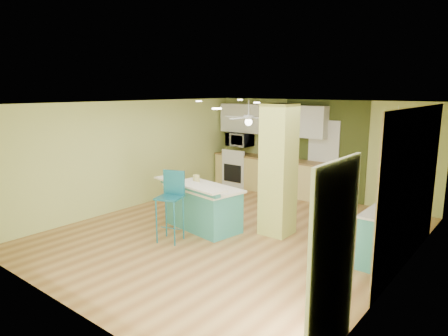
{
  "coord_description": "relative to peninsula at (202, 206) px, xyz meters",
  "views": [
    {
      "loc": [
        4.45,
        -5.91,
        2.75
      ],
      "look_at": [
        -0.58,
        0.4,
        1.16
      ],
      "focal_mm": 32.0,
      "sensor_mm": 36.0,
      "label": 1
    }
  ],
  "objects": [
    {
      "name": "wall_left",
      "position": [
        -2.32,
        0.17,
        0.79
      ],
      "size": [
        0.01,
        7.0,
        2.5
      ],
      "primitive_type": "cube",
      "color": "#BFCB6D",
      "rests_on": "floor"
    },
    {
      "name": "wall_right",
      "position": [
        3.69,
        0.17,
        0.79
      ],
      "size": [
        0.01,
        7.0,
        2.5
      ],
      "primitive_type": "cube",
      "color": "#BFCB6D",
      "rests_on": "floor"
    },
    {
      "name": "upper_cabinets",
      "position": [
        -0.62,
        3.49,
        1.49
      ],
      "size": [
        3.2,
        0.34,
        0.8
      ],
      "primitive_type": "cube",
      "color": "white",
      "rests_on": "wall_back"
    },
    {
      "name": "bar_stool",
      "position": [
        -0.02,
        -0.82,
        0.41
      ],
      "size": [
        0.54,
        0.54,
        1.3
      ],
      "rotation": [
        0.0,
        0.0,
        0.32
      ],
      "color": "#1D6D82",
      "rests_on": "floor"
    },
    {
      "name": "wood_panel",
      "position": [
        3.67,
        0.77,
        0.79
      ],
      "size": [
        0.02,
        3.4,
        2.5
      ],
      "primitive_type": "cube",
      "color": "#927553",
      "rests_on": "floor"
    },
    {
      "name": "peninsula",
      "position": [
        0.0,
        0.0,
        0.0
      ],
      "size": [
        1.88,
        1.24,
        0.98
      ],
      "rotation": [
        0.0,
        0.0,
        -0.16
      ],
      "color": "teal",
      "rests_on": "floor"
    },
    {
      "name": "wall_back",
      "position": [
        0.68,
        3.68,
        0.79
      ],
      "size": [
        6.0,
        0.01,
        2.5
      ],
      "primitive_type": "cube",
      "color": "#BFCB6D",
      "rests_on": "floor"
    },
    {
      "name": "floor",
      "position": [
        0.68,
        0.17,
        -0.46
      ],
      "size": [
        6.0,
        7.0,
        0.01
      ],
      "primitive_type": "cube",
      "color": "#915F33",
      "rests_on": "ground"
    },
    {
      "name": "ceiling_fan",
      "position": [
        -0.42,
        2.17,
        1.62
      ],
      "size": [
        1.41,
        1.41,
        0.61
      ],
      "color": "silver",
      "rests_on": "ceiling"
    },
    {
      "name": "canister",
      "position": [
        -0.35,
        0.2,
        0.48
      ],
      "size": [
        0.14,
        0.14,
        0.16
      ],
      "primitive_type": "cylinder",
      "color": "yellow",
      "rests_on": "peninsula"
    },
    {
      "name": "french_door",
      "position": [
        3.65,
        -2.13,
        0.59
      ],
      "size": [
        0.04,
        1.08,
        2.1
      ],
      "primitive_type": "cube",
      "color": "white",
      "rests_on": "floor"
    },
    {
      "name": "stove",
      "position": [
        -1.57,
        3.36,
        0.0
      ],
      "size": [
        0.76,
        0.66,
        1.08
      ],
      "color": "white",
      "rests_on": "floor"
    },
    {
      "name": "interior_door",
      "position": [
        0.88,
        3.63,
        0.54
      ],
      "size": [
        0.82,
        0.05,
        2.0
      ],
      "primitive_type": "cube",
      "color": "white",
      "rests_on": "floor"
    },
    {
      "name": "column",
      "position": [
        1.33,
        0.67,
        0.79
      ],
      "size": [
        0.55,
        0.55,
        2.5
      ],
      "primitive_type": "cube",
      "color": "#B7BE58",
      "rests_on": "floor"
    },
    {
      "name": "ceiling",
      "position": [
        0.68,
        0.17,
        2.05
      ],
      "size": [
        6.0,
        7.0,
        0.01
      ],
      "primitive_type": "cube",
      "color": "white",
      "rests_on": "wall_back"
    },
    {
      "name": "wall_decor",
      "position": [
        3.65,
        0.97,
        1.09
      ],
      "size": [
        0.03,
        0.9,
        0.7
      ],
      "primitive_type": "cube",
      "color": "brown",
      "rests_on": "wood_panel"
    },
    {
      "name": "microwave",
      "position": [
        -1.57,
        3.37,
        0.89
      ],
      "size": [
        0.7,
        0.48,
        0.39
      ],
      "primitive_type": "imported",
      "color": "silver",
      "rests_on": "wall_back"
    },
    {
      "name": "side_counter",
      "position": [
        3.38,
        0.69,
        -0.01
      ],
      "size": [
        0.58,
        1.36,
        0.88
      ],
      "color": "teal",
      "rests_on": "floor"
    },
    {
      "name": "olive_accent",
      "position": [
        0.88,
        3.66,
        0.79
      ],
      "size": [
        2.2,
        0.02,
        2.5
      ],
      "primitive_type": "cube",
      "color": "#404A1D",
      "rests_on": "floor"
    },
    {
      "name": "pendant_lamp",
      "position": [
        3.33,
        0.92,
        1.43
      ],
      "size": [
        0.14,
        0.14,
        0.69
      ],
      "color": "silver",
      "rests_on": "ceiling"
    },
    {
      "name": "fruit_bowl",
      "position": [
        -0.39,
        3.36,
        0.52
      ],
      "size": [
        0.36,
        0.36,
        0.08
      ],
      "primitive_type": "imported",
      "rotation": [
        0.0,
        0.0,
        -0.14
      ],
      "color": "#362616",
      "rests_on": "kitchen_run"
    },
    {
      "name": "wall_front",
      "position": [
        0.68,
        -3.33,
        0.79
      ],
      "size": [
        6.0,
        0.01,
        2.5
      ],
      "primitive_type": "cube",
      "color": "#BFCB6D",
      "rests_on": "floor"
    },
    {
      "name": "kitchen_run",
      "position": [
        -0.62,
        3.37,
        0.02
      ],
      "size": [
        3.25,
        0.63,
        0.94
      ],
      "color": "#EAD27A",
      "rests_on": "floor"
    }
  ]
}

